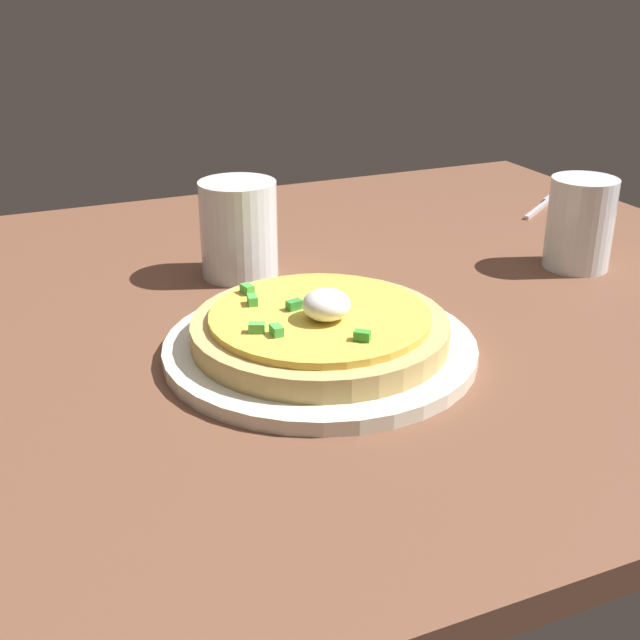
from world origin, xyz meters
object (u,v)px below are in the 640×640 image
at_px(cup_near, 580,227).
at_px(pizza, 320,327).
at_px(cup_far, 239,235).
at_px(plate, 320,348).
at_px(fork, 543,205).

bearing_deg(cup_near, pizza, -165.54).
bearing_deg(cup_near, cup_far, 160.32).
distance_m(plate, fork, 0.55).
height_order(plate, cup_far, cup_far).
relative_size(pizza, cup_near, 2.21).
distance_m(pizza, fork, 0.55).
height_order(cup_far, fork, cup_far).
distance_m(cup_near, cup_far, 0.37).
relative_size(pizza, cup_far, 2.15).
bearing_deg(pizza, cup_near, 14.46).
height_order(plate, fork, plate).
distance_m(plate, pizza, 0.02).
relative_size(plate, cup_far, 2.63).
relative_size(cup_far, fork, 0.97).
bearing_deg(cup_near, fork, 60.65).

